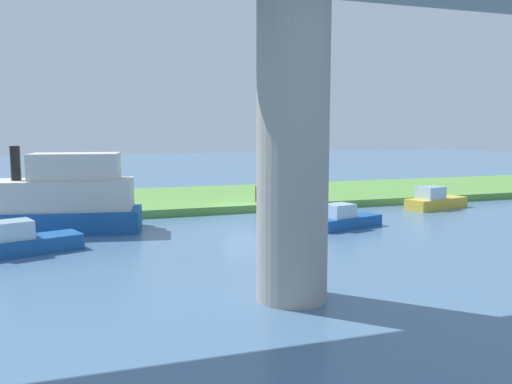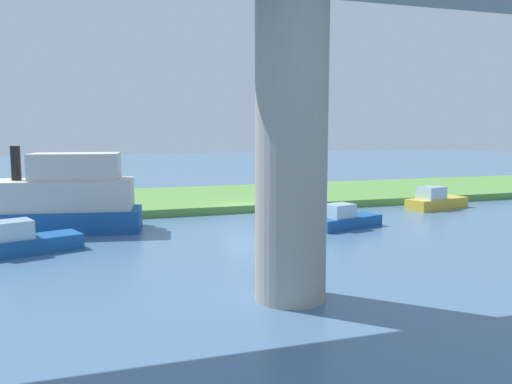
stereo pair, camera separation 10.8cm
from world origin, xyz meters
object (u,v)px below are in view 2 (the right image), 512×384
Objects in this scene: person_on_bank at (293,189)px; riverboat_paddlewheel at (60,200)px; bridge_pylon at (291,144)px; motorboat_red at (435,201)px; motorboat_white at (345,219)px; mooring_post at (257,194)px; houseboat_blue at (23,241)px.

riverboat_paddlewheel is at bearing 16.47° from person_on_bank.
bridge_pylon is 22.50m from motorboat_red.
bridge_pylon is at bearing 67.40° from person_on_bank.
riverboat_paddlewheel reaches higher than motorboat_white.
riverboat_paddlewheel is 2.14× the size of motorboat_white.
person_on_bank is 15.72m from riverboat_paddlewheel.
riverboat_paddlewheel is 15.27m from motorboat_white.
mooring_post reaches higher than houseboat_blue.
bridge_pylon reaches higher than houseboat_blue.
motorboat_red reaches higher than motorboat_white.
mooring_post is 0.22× the size of houseboat_blue.
riverboat_paddlewheel is (7.37, -14.06, -3.28)m from bridge_pylon.
riverboat_paddlewheel is 5.01m from houseboat_blue.
bridge_pylon is at bearing 133.06° from houseboat_blue.
bridge_pylon is at bearing 54.25° from motorboat_white.
mooring_post is (-4.93, -18.12, -3.93)m from bridge_pylon.
person_on_bank reaches higher than houseboat_blue.
motorboat_red is (-25.31, -5.22, 0.00)m from houseboat_blue.
mooring_post is (2.78, 0.40, -0.17)m from person_on_bank.
houseboat_blue is (8.77, -9.38, -4.42)m from bridge_pylon.
houseboat_blue is 25.84m from motorboat_red.
person_on_bank is (-7.70, -18.51, -3.76)m from bridge_pylon.
houseboat_blue is (13.69, 8.73, -0.49)m from mooring_post.
mooring_post is 0.22× the size of motorboat_red.
riverboat_paddlewheel is 23.94m from motorboat_red.
motorboat_white is at bearing -176.94° from houseboat_blue.
person_on_bank reaches higher than motorboat_white.
motorboat_white is 0.90× the size of houseboat_blue.
bridge_pylon is 13.39m from motorboat_white.
mooring_post is at bearing -147.47° from houseboat_blue.
motorboat_white is at bearing 107.28° from mooring_post.
riverboat_paddlewheel is at bearing 1.30° from motorboat_red.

